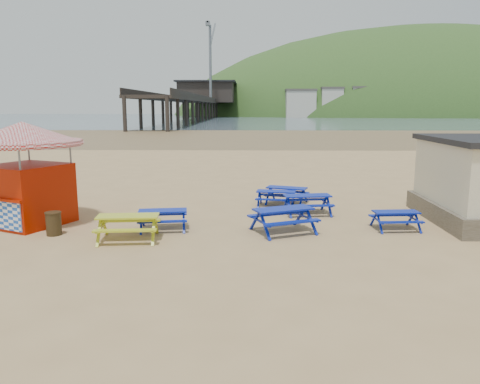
{
  "coord_description": "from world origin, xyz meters",
  "views": [
    {
      "loc": [
        0.01,
        -16.3,
        4.25
      ],
      "look_at": [
        -0.38,
        1.5,
        1.0
      ],
      "focal_mm": 35.0,
      "sensor_mm": 36.0,
      "label": 1
    }
  ],
  "objects_px": {
    "picnic_table_blue_a": "(276,199)",
    "ice_cream_kiosk": "(25,160)",
    "picnic_table_blue_b": "(287,195)",
    "litter_bin": "(54,223)",
    "picnic_table_yellow": "(128,228)"
  },
  "relations": [
    {
      "from": "picnic_table_yellow",
      "to": "ice_cream_kiosk",
      "type": "relative_size",
      "value": 0.38
    },
    {
      "from": "litter_bin",
      "to": "picnic_table_yellow",
      "type": "bearing_deg",
      "value": -11.49
    },
    {
      "from": "litter_bin",
      "to": "picnic_table_blue_b",
      "type": "bearing_deg",
      "value": 33.2
    },
    {
      "from": "picnic_table_blue_b",
      "to": "ice_cream_kiosk",
      "type": "bearing_deg",
      "value": -138.82
    },
    {
      "from": "picnic_table_blue_b",
      "to": "litter_bin",
      "type": "height_order",
      "value": "litter_bin"
    },
    {
      "from": "picnic_table_blue_b",
      "to": "ice_cream_kiosk",
      "type": "height_order",
      "value": "ice_cream_kiosk"
    },
    {
      "from": "picnic_table_yellow",
      "to": "litter_bin",
      "type": "relative_size",
      "value": 2.64
    },
    {
      "from": "picnic_table_blue_b",
      "to": "ice_cream_kiosk",
      "type": "relative_size",
      "value": 0.38
    },
    {
      "from": "ice_cream_kiosk",
      "to": "litter_bin",
      "type": "bearing_deg",
      "value": -19.26
    },
    {
      "from": "picnic_table_blue_b",
      "to": "litter_bin",
      "type": "distance_m",
      "value": 9.82
    },
    {
      "from": "picnic_table_yellow",
      "to": "litter_bin",
      "type": "height_order",
      "value": "picnic_table_yellow"
    },
    {
      "from": "picnic_table_blue_a",
      "to": "picnic_table_blue_b",
      "type": "height_order",
      "value": "picnic_table_blue_b"
    },
    {
      "from": "picnic_table_blue_a",
      "to": "ice_cream_kiosk",
      "type": "height_order",
      "value": "ice_cream_kiosk"
    },
    {
      "from": "picnic_table_blue_a",
      "to": "picnic_table_yellow",
      "type": "height_order",
      "value": "picnic_table_yellow"
    },
    {
      "from": "litter_bin",
      "to": "ice_cream_kiosk",
      "type": "bearing_deg",
      "value": 135.85
    }
  ]
}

